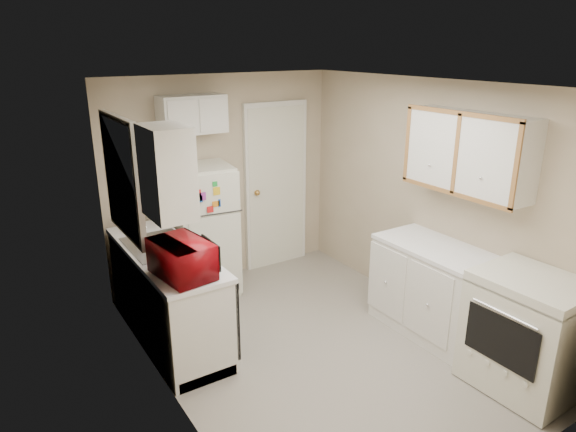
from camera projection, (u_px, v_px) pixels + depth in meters
floor at (317, 345)px, 4.85m from camera, size 3.80×3.80×0.00m
ceiling at (322, 84)px, 4.08m from camera, size 3.80×3.80×0.00m
wall_left at (164, 261)px, 3.75m from camera, size 3.80×3.80×0.00m
wall_right at (431, 201)px, 5.18m from camera, size 3.80×3.80×0.00m
wall_back at (223, 180)px, 5.98m from camera, size 2.80×2.80×0.00m
wall_front at (513, 320)px, 2.95m from camera, size 2.80×2.80×0.00m
left_counter at (168, 295)px, 4.86m from camera, size 0.60×1.80×0.90m
dishwasher at (223, 309)px, 4.52m from camera, size 0.03×0.58×0.72m
sink at (159, 249)px, 4.85m from camera, size 0.54×0.74×0.16m
microwave at (183, 259)px, 4.16m from camera, size 0.58×0.38×0.37m
soap_bottle at (137, 223)px, 5.15m from camera, size 0.12×0.12×0.21m
window_blinds at (123, 177)px, 4.48m from camera, size 0.10×0.98×1.08m
upper_cabinet_left at (167, 172)px, 3.81m from camera, size 0.30×0.45×0.70m
refrigerator at (204, 231)px, 5.69m from camera, size 0.67×0.66×1.48m
cabinet_over_fridge at (192, 114)px, 5.40m from camera, size 0.70×0.30×0.40m
interior_door at (276, 187)px, 6.36m from camera, size 0.86×0.06×2.08m
right_counter at (468, 307)px, 4.63m from camera, size 0.60×2.00×0.90m
stove at (526, 333)px, 4.12m from camera, size 0.69×0.84×1.00m
upper_cabinet_right at (469, 152)px, 4.52m from camera, size 0.30×1.20×0.70m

